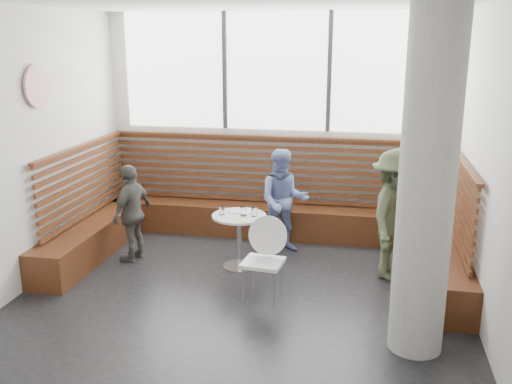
% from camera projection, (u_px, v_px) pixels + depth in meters
% --- Properties ---
extents(room, '(5.00, 5.00, 3.20)m').
position_uv_depth(room, '(237.00, 161.00, 5.92)').
color(room, silver).
rests_on(room, ground).
extents(booth, '(5.00, 2.50, 1.44)m').
position_uv_depth(booth, '(267.00, 219.00, 7.91)').
color(booth, '#432210').
rests_on(booth, ground).
extents(concrete_column, '(0.50, 0.50, 3.20)m').
position_uv_depth(concrete_column, '(427.00, 184.00, 5.00)').
color(concrete_column, gray).
rests_on(concrete_column, ground).
extents(wall_art, '(0.03, 0.50, 0.50)m').
position_uv_depth(wall_art, '(37.00, 86.00, 6.57)').
color(wall_art, white).
rests_on(wall_art, room).
extents(cafe_table, '(0.68, 0.68, 0.70)m').
position_uv_depth(cafe_table, '(239.00, 230.00, 7.16)').
color(cafe_table, silver).
rests_on(cafe_table, ground).
extents(cafe_chair, '(0.45, 0.44, 0.93)m').
position_uv_depth(cafe_chair, '(264.00, 253.00, 6.29)').
color(cafe_chair, white).
rests_on(cafe_chair, ground).
extents(adult_man, '(0.85, 1.15, 1.59)m').
position_uv_depth(adult_man, '(394.00, 215.00, 6.80)').
color(adult_man, '#414C32').
rests_on(adult_man, ground).
extents(child_back, '(0.79, 0.68, 1.41)m').
position_uv_depth(child_back, '(284.00, 201.00, 7.69)').
color(child_back, '#6A7DB8').
rests_on(child_back, ground).
extents(child_left, '(0.46, 0.80, 1.28)m').
position_uv_depth(child_left, '(132.00, 213.00, 7.40)').
color(child_left, '#55544D').
rests_on(child_left, ground).
extents(plate_near, '(0.19, 0.19, 0.01)m').
position_uv_depth(plate_near, '(234.00, 211.00, 7.25)').
color(plate_near, white).
rests_on(plate_near, cafe_table).
extents(plate_far, '(0.21, 0.21, 0.01)m').
position_uv_depth(plate_far, '(245.00, 212.00, 7.22)').
color(plate_far, white).
rests_on(plate_far, cafe_table).
extents(glass_left, '(0.07, 0.07, 0.11)m').
position_uv_depth(glass_left, '(222.00, 211.00, 7.11)').
color(glass_left, white).
rests_on(glass_left, cafe_table).
extents(glass_mid, '(0.08, 0.08, 0.12)m').
position_uv_depth(glass_mid, '(243.00, 211.00, 7.07)').
color(glass_mid, white).
rests_on(glass_mid, cafe_table).
extents(glass_right, '(0.07, 0.07, 0.11)m').
position_uv_depth(glass_right, '(254.00, 212.00, 7.06)').
color(glass_right, white).
rests_on(glass_right, cafe_table).
extents(menu_card, '(0.20, 0.15, 0.00)m').
position_uv_depth(menu_card, '(242.00, 220.00, 6.91)').
color(menu_card, '#A5C64C').
rests_on(menu_card, cafe_table).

